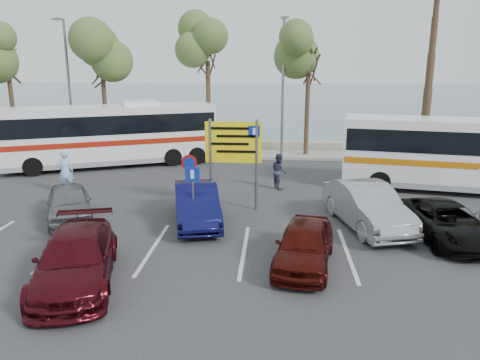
# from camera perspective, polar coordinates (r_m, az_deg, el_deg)

# --- Properties ---
(ground) EXTENTS (120.00, 120.00, 0.00)m
(ground) POSITION_cam_1_polar(r_m,az_deg,el_deg) (15.90, -5.42, -7.00)
(ground) COLOR #303033
(ground) RESTS_ON ground
(kerb_strip) EXTENTS (44.00, 2.40, 0.15)m
(kerb_strip) POSITION_cam_1_polar(r_m,az_deg,el_deg) (29.26, -0.85, 3.17)
(kerb_strip) COLOR gray
(kerb_strip) RESTS_ON ground
(seawall) EXTENTS (48.00, 0.80, 0.60)m
(seawall) POSITION_cam_1_polar(r_m,az_deg,el_deg) (31.18, -0.52, 4.29)
(seawall) COLOR #9E957E
(seawall) RESTS_ON ground
(sea) EXTENTS (140.00, 140.00, 0.00)m
(sea) POSITION_cam_1_polar(r_m,az_deg,el_deg) (74.85, 2.36, 10.00)
(sea) COLOR #435D6C
(sea) RESTS_ON ground
(tree_far_left) EXTENTS (3.20, 3.20, 7.60)m
(tree_far_left) POSITION_cam_1_polar(r_m,az_deg,el_deg) (33.05, -26.66, 13.90)
(tree_far_left) COLOR #382619
(tree_far_left) RESTS_ON kerb_strip
(tree_left) EXTENTS (3.20, 3.20, 7.20)m
(tree_left) POSITION_cam_1_polar(r_m,az_deg,el_deg) (30.48, -16.55, 14.27)
(tree_left) COLOR #382619
(tree_left) RESTS_ON kerb_strip
(tree_mid) EXTENTS (3.20, 3.20, 8.00)m
(tree_mid) POSITION_cam_1_polar(r_m,az_deg,el_deg) (28.88, -3.99, 16.12)
(tree_mid) COLOR #382619
(tree_mid) RESTS_ON kerb_strip
(tree_right) EXTENTS (3.20, 3.20, 7.40)m
(tree_right) POSITION_cam_1_polar(r_m,az_deg,el_deg) (28.64, 8.42, 15.04)
(tree_right) COLOR #382619
(tree_right) RESTS_ON kerb_strip
(street_lamp_left) EXTENTS (0.45, 1.15, 8.01)m
(street_lamp_left) POSITION_cam_1_polar(r_m,az_deg,el_deg) (30.81, -20.22, 11.36)
(street_lamp_left) COLOR slate
(street_lamp_left) RESTS_ON kerb_strip
(street_lamp_right) EXTENTS (0.45, 1.15, 8.01)m
(street_lamp_right) POSITION_cam_1_polar(r_m,az_deg,el_deg) (28.12, 5.26, 11.95)
(street_lamp_right) COLOR slate
(street_lamp_right) RESTS_ON kerb_strip
(direction_sign) EXTENTS (2.20, 0.12, 3.60)m
(direction_sign) POSITION_cam_1_polar(r_m,az_deg,el_deg) (18.16, -0.79, 3.76)
(direction_sign) COLOR slate
(direction_sign) RESTS_ON ground
(sign_no_stop) EXTENTS (0.60, 0.08, 2.35)m
(sign_no_stop) POSITION_cam_1_polar(r_m,az_deg,el_deg) (17.77, -6.17, 0.62)
(sign_no_stop) COLOR slate
(sign_no_stop) RESTS_ON ground
(sign_parking) EXTENTS (0.50, 0.07, 2.25)m
(sign_parking) POSITION_cam_1_polar(r_m,az_deg,el_deg) (16.21, -5.78, -1.11)
(sign_parking) COLOR slate
(sign_parking) RESTS_ON ground
(lane_markings) EXTENTS (12.02, 4.20, 0.01)m
(lane_markings) POSITION_cam_1_polar(r_m,az_deg,el_deg) (15.23, -10.33, -8.16)
(lane_markings) COLOR silver
(lane_markings) RESTS_ON ground
(coach_bus_left) EXTENTS (11.51, 6.85, 3.58)m
(coach_bus_left) POSITION_cam_1_polar(r_m,az_deg,el_deg) (26.99, -15.49, 5.11)
(coach_bus_left) COLOR white
(coach_bus_left) RESTS_ON ground
(coach_bus_right) EXTENTS (11.38, 4.43, 3.47)m
(coach_bus_right) POSITION_cam_1_polar(r_m,az_deg,el_deg) (23.21, 26.47, 2.53)
(coach_bus_right) COLOR white
(coach_bus_right) RESTS_ON ground
(car_silver_a) EXTENTS (3.04, 4.14, 1.31)m
(car_silver_a) POSITION_cam_1_polar(r_m,az_deg,el_deg) (18.51, -20.13, -2.59)
(car_silver_a) COLOR slate
(car_silver_a) RESTS_ON ground
(car_blue) EXTENTS (2.45, 4.56, 1.43)m
(car_blue) POSITION_cam_1_polar(r_m,az_deg,el_deg) (17.09, -5.30, -2.92)
(car_blue) COLOR #0F1048
(car_blue) RESTS_ON ground
(car_maroon) EXTENTS (3.10, 5.10, 1.38)m
(car_maroon) POSITION_cam_1_polar(r_m,az_deg,el_deg) (13.26, -19.40, -9.07)
(car_maroon) COLOR #430B11
(car_maroon) RESTS_ON ground
(car_red) EXTENTS (2.16, 4.01, 1.30)m
(car_red) POSITION_cam_1_polar(r_m,az_deg,el_deg) (13.69, 7.85, -7.78)
(car_red) COLOR #400D09
(car_red) RESTS_ON ground
(suv_black) EXTENTS (2.65, 4.63, 1.22)m
(suv_black) POSITION_cam_1_polar(r_m,az_deg,el_deg) (16.92, 23.86, -4.69)
(suv_black) COLOR black
(suv_black) RESTS_ON ground
(car_silver_b) EXTENTS (2.80, 4.98, 1.56)m
(car_silver_b) POSITION_cam_1_polar(r_m,az_deg,el_deg) (17.16, 15.24, -3.08)
(car_silver_b) COLOR #9A9BA0
(car_silver_b) RESTS_ON ground
(pedestrian_near) EXTENTS (0.84, 0.73, 1.93)m
(pedestrian_near) POSITION_cam_1_polar(r_m,az_deg,el_deg) (22.20, -20.53, 0.95)
(pedestrian_near) COLOR #9CC1E3
(pedestrian_near) RESTS_ON ground
(pedestrian_far) EXTENTS (0.90, 0.98, 1.64)m
(pedestrian_far) POSITION_cam_1_polar(r_m,az_deg,el_deg) (21.66, 4.77, 1.11)
(pedestrian_far) COLOR #373B53
(pedestrian_far) RESTS_ON ground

